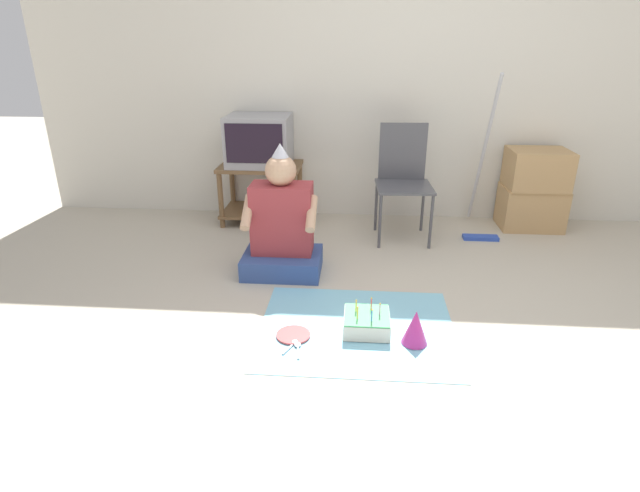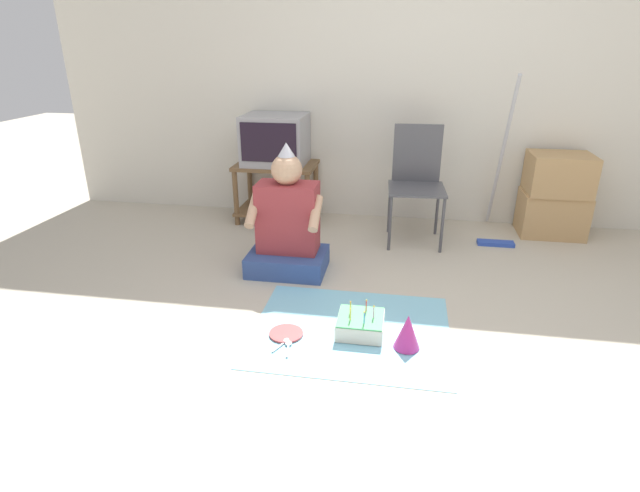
{
  "view_description": "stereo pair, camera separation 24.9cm",
  "coord_description": "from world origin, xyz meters",
  "views": [
    {
      "loc": [
        -0.34,
        -2.23,
        1.5
      ],
      "look_at": [
        -0.55,
        0.54,
        0.35
      ],
      "focal_mm": 28.0,
      "sensor_mm": 36.0,
      "label": 1
    },
    {
      "loc": [
        -0.09,
        -2.2,
        1.5
      ],
      "look_at": [
        -0.55,
        0.54,
        0.35
      ],
      "focal_mm": 28.0,
      "sensor_mm": 36.0,
      "label": 2
    }
  ],
  "objects": [
    {
      "name": "wall_back",
      "position": [
        0.0,
        2.22,
        1.27
      ],
      "size": [
        6.4,
        0.06,
        2.55
      ],
      "color": "beige",
      "rests_on": "ground_plane"
    },
    {
      "name": "party_hat_blue",
      "position": [
        -0.01,
        0.07,
        0.1
      ],
      "size": [
        0.14,
        0.14,
        0.19
      ],
      "color": "#CC338C",
      "rests_on": "party_cloth"
    },
    {
      "name": "folding_chair",
      "position": [
        0.02,
        1.69,
        0.51
      ],
      "size": [
        0.45,
        0.45,
        0.9
      ],
      "color": "#4C4C51",
      "rests_on": "ground_plane"
    },
    {
      "name": "ground_plane",
      "position": [
        0.0,
        0.0,
        0.0
      ],
      "size": [
        16.0,
        16.0,
        0.0
      ],
      "primitive_type": "plane",
      "color": "#BCB29E"
    },
    {
      "name": "plastic_spoon_near",
      "position": [
        -0.65,
        -0.0,
        0.01
      ],
      "size": [
        0.07,
        0.14,
        0.01
      ],
      "color": "white",
      "rests_on": "party_cloth"
    },
    {
      "name": "tv_stand",
      "position": [
        -1.18,
        1.95,
        0.3
      ],
      "size": [
        0.69,
        0.47,
        0.51
      ],
      "color": "brown",
      "rests_on": "ground_plane"
    },
    {
      "name": "person_seated",
      "position": [
        -0.84,
        0.92,
        0.32
      ],
      "size": [
        0.53,
        0.4,
        0.89
      ],
      "color": "#334C8C",
      "rests_on": "ground_plane"
    },
    {
      "name": "party_cloth",
      "position": [
        -0.32,
        0.19,
        0.0
      ],
      "size": [
        1.09,
        0.92,
        0.01
      ],
      "color": "#7FC6E0",
      "rests_on": "ground_plane"
    },
    {
      "name": "plastic_spoon_far",
      "position": [
        -0.63,
        -0.03,
        0.01
      ],
      "size": [
        0.04,
        0.14,
        0.01
      ],
      "color": "white",
      "rests_on": "party_cloth"
    },
    {
      "name": "dust_mop",
      "position": [
        0.67,
        1.78,
        0.39
      ],
      "size": [
        0.28,
        0.56,
        1.29
      ],
      "color": "#2D4CB2",
      "rests_on": "ground_plane"
    },
    {
      "name": "cardboard_box_stack",
      "position": [
        1.14,
        1.96,
        0.34
      ],
      "size": [
        0.5,
        0.39,
        0.67
      ],
      "color": "tan",
      "rests_on": "ground_plane"
    },
    {
      "name": "paper_plate",
      "position": [
        -0.66,
        0.08,
        0.01
      ],
      "size": [
        0.19,
        0.19,
        0.01
      ],
      "color": "#D84C4C",
      "rests_on": "party_cloth"
    },
    {
      "name": "birthday_cake",
      "position": [
        -0.27,
        0.17,
        0.05
      ],
      "size": [
        0.25,
        0.25,
        0.17
      ],
      "color": "#F4E0C6",
      "rests_on": "party_cloth"
    },
    {
      "name": "tv",
      "position": [
        -1.18,
        1.95,
        0.72
      ],
      "size": [
        0.52,
        0.46,
        0.42
      ],
      "color": "#99999E",
      "rests_on": "tv_stand"
    }
  ]
}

